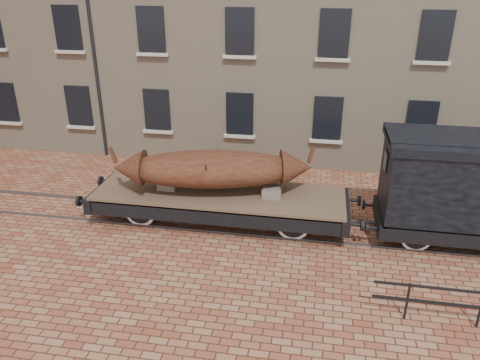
# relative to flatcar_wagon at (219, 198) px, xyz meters

# --- Properties ---
(ground) EXTENTS (90.00, 90.00, 0.00)m
(ground) POSITION_rel_flatcar_wagon_xyz_m (2.29, 0.00, -0.84)
(ground) COLOR brown
(rail_track) EXTENTS (30.00, 1.52, 0.06)m
(rail_track) POSITION_rel_flatcar_wagon_xyz_m (2.29, 0.00, -0.81)
(rail_track) COLOR #59595E
(rail_track) RESTS_ON ground
(flatcar_wagon) EXTENTS (8.94, 2.43, 1.35)m
(flatcar_wagon) POSITION_rel_flatcar_wagon_xyz_m (0.00, 0.00, 0.00)
(flatcar_wagon) COLOR brown
(flatcar_wagon) RESTS_ON ground
(iron_boat) EXTENTS (6.28, 2.68, 1.52)m
(iron_boat) POSITION_rel_flatcar_wagon_xyz_m (-0.20, 0.00, 1.01)
(iron_boat) COLOR brown
(iron_boat) RESTS_ON flatcar_wagon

